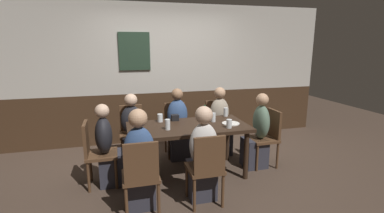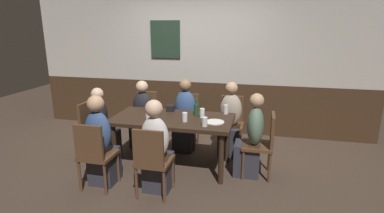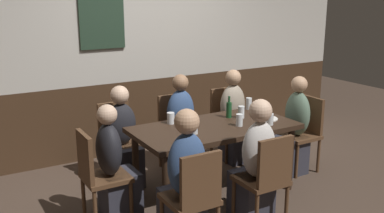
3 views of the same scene
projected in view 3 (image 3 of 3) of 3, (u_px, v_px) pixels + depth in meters
ground_plane at (214, 192)px, 4.75m from camera, size 12.00×12.00×0.00m
wall_back at (146, 52)px, 5.80m from camera, size 6.40×0.13×2.60m
dining_table at (215, 133)px, 4.59m from camera, size 1.68×0.85×0.74m
chair_mid_far at (176, 127)px, 5.33m from camera, size 0.40×0.40×0.88m
chair_left_near at (194, 195)px, 3.57m from camera, size 0.40×0.40×0.88m
chair_right_far at (227, 119)px, 5.69m from camera, size 0.40×0.40×0.88m
chair_head_east at (304, 130)px, 5.24m from camera, size 0.40×0.40×0.88m
chair_left_far at (118, 137)px, 4.97m from camera, size 0.40×0.40×0.88m
chair_mid_near at (266, 176)px, 3.93m from camera, size 0.40×0.40×0.88m
chair_head_west at (98, 172)px, 4.01m from camera, size 0.40×0.40×0.88m
person_mid_far at (183, 132)px, 5.20m from camera, size 0.34×0.37×1.16m
person_left_near at (184, 187)px, 3.70m from camera, size 0.34×0.37×1.18m
person_right_far at (234, 123)px, 5.56m from camera, size 0.34×0.37×1.15m
person_head_east at (293, 133)px, 5.17m from camera, size 0.37×0.34×1.15m
person_left_far at (123, 144)px, 4.84m from camera, size 0.34×0.37×1.11m
person_mid_near at (255, 170)px, 4.06m from camera, size 0.34×0.37×1.17m
person_head_west at (115, 172)px, 4.10m from camera, size 0.37×0.34×1.11m
beer_glass_tall at (249, 104)px, 5.19m from camera, size 0.07×0.07×0.14m
highball_clear at (270, 120)px, 4.58m from camera, size 0.07×0.07×0.12m
pint_glass_stout at (194, 128)px, 4.30m from camera, size 0.07×0.07×0.14m
tumbler_water at (239, 121)px, 4.55m from camera, size 0.07×0.07×0.13m
beer_glass_half at (241, 113)px, 4.83m from camera, size 0.07×0.07×0.13m
pint_glass_amber at (171, 119)px, 4.63m from camera, size 0.08×0.08×0.12m
beer_bottle_green at (229, 109)px, 4.84m from camera, size 0.06×0.06×0.24m
plate_white_large at (266, 119)px, 4.80m from camera, size 0.25×0.25×0.01m
condiment_caddy at (189, 116)px, 4.75m from camera, size 0.11×0.09×0.09m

